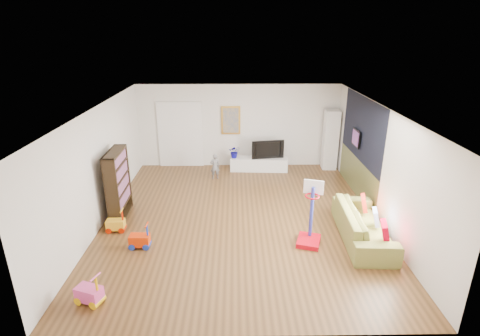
{
  "coord_description": "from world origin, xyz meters",
  "views": [
    {
      "loc": [
        -0.12,
        -8.13,
        4.37
      ],
      "look_at": [
        0.0,
        0.4,
        1.15
      ],
      "focal_mm": 28.0,
      "sensor_mm": 36.0,
      "label": 1
    }
  ],
  "objects_px": {
    "basketball_hoop": "(311,214)",
    "media_console": "(259,164)",
    "sofa": "(363,224)",
    "bookshelf": "(118,185)"
  },
  "relations": [
    {
      "from": "media_console",
      "to": "bookshelf",
      "type": "bearing_deg",
      "value": -135.53
    },
    {
      "from": "media_console",
      "to": "sofa",
      "type": "distance_m",
      "value": 4.68
    },
    {
      "from": "media_console",
      "to": "sofa",
      "type": "bearing_deg",
      "value": -61.11
    },
    {
      "from": "media_console",
      "to": "sofa",
      "type": "relative_size",
      "value": 0.79
    },
    {
      "from": "sofa",
      "to": "basketball_hoop",
      "type": "bearing_deg",
      "value": 102.38
    },
    {
      "from": "media_console",
      "to": "basketball_hoop",
      "type": "xyz_separation_m",
      "value": [
        0.8,
        -4.42,
        0.48
      ]
    },
    {
      "from": "basketball_hoop",
      "to": "media_console",
      "type": "bearing_deg",
      "value": 118.01
    },
    {
      "from": "basketball_hoop",
      "to": "bookshelf",
      "type": "bearing_deg",
      "value": -178.87
    },
    {
      "from": "bookshelf",
      "to": "sofa",
      "type": "xyz_separation_m",
      "value": [
        5.59,
        -1.1,
        -0.5
      ]
    },
    {
      "from": "media_console",
      "to": "basketball_hoop",
      "type": "height_order",
      "value": "basketball_hoop"
    }
  ]
}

